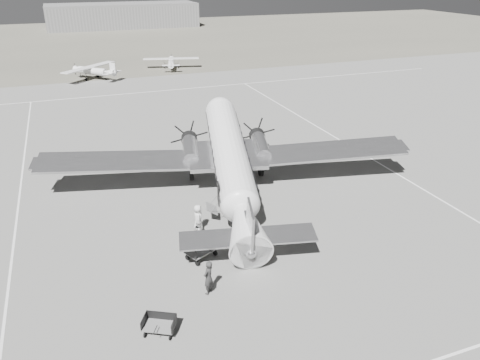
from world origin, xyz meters
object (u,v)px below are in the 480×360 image
Objects in this scene: light_plane_right at (171,63)px; baggage_cart_near at (201,250)px; ramp_agent at (199,232)px; passenger at (198,218)px; hangar_main at (123,15)px; ground_crew at (208,278)px; light_plane_left at (92,72)px; dc3_airliner at (231,162)px; baggage_cart_far at (159,326)px.

light_plane_right is 58.75m from baggage_cart_near.
passenger is at bearing 8.19° from ramp_agent.
hangar_main is at bearing 103.27° from light_plane_right.
ground_crew reaches higher than passenger.
ground_crew is (-12.03, -61.00, 0.01)m from light_plane_right.
baggage_cart_near is at bearing -132.04° from light_plane_left.
light_plane_left is at bearing -101.66° from hangar_main.
light_plane_right is at bearing -27.60° from light_plane_left.
light_plane_left is (-14.20, -68.84, -2.17)m from hangar_main.
passenger is at bearing -87.23° from light_plane_right.
baggage_cart_near is (-11.46, -57.62, -0.45)m from light_plane_right.
passenger is (-3.78, -4.14, -1.88)m from dc3_airliner.
dc3_airliner is 3.10× the size of light_plane_right.
passenger is (-10.73, -54.45, -0.05)m from light_plane_right.
baggage_cart_far is 0.81× the size of ground_crew.
light_plane_left is 5.57× the size of baggage_cart_near.
hangar_main reaches higher than ramp_agent.
hangar_main is 119.86m from passenger.
dc3_airliner is at bearing -155.40° from ground_crew.
ground_crew is at bearing -87.23° from light_plane_right.
baggage_cart_near is 3.46m from ground_crew.
ramp_agent is at bearing 50.72° from baggage_cart_near.
hangar_main is at bearing 99.01° from dc3_airliner.
baggage_cart_near reaches higher than baggage_cart_far.
hangar_main is 25.99× the size of baggage_cart_far.
dc3_airliner is at bearing -15.12° from ramp_agent.
hangar_main is 115.40m from dc3_airliner.
hangar_main is at bearing -135.83° from ground_crew.
light_plane_right is 4.79× the size of ground_crew.
light_plane_right is 5.93× the size of baggage_cart_far.
baggage_cart_far is at bearing 160.85° from passenger.
light_plane_right is 55.50m from passenger.
light_plane_left is 59.12m from baggage_cart_far.
light_plane_right is at bearing 94.96° from dc3_airliner.
hangar_main reaches higher than passenger.
ramp_agent is at bearing -131.55° from light_plane_left.
baggage_cart_far is at bearing 171.37° from ramp_agent.
ramp_agent is (-4.12, -5.64, -2.03)m from dc3_airliner.
hangar_main reaches higher than light_plane_right.
hangar_main is 21.00× the size of ground_crew.
passenger is at bearing -95.50° from hangar_main.
light_plane_right reaches higher than baggage_cart_near.
ground_crew is at bearing -102.53° from dc3_airliner.
ramp_agent reaches higher than baggage_cart_near.
dc3_airliner reaches higher than baggage_cart_far.
light_plane_left is at bearing 65.69° from baggage_cart_near.
ground_crew is at bearing 62.58° from baggage_cart_far.
dc3_airliner is at bearing -83.95° from light_plane_right.
baggage_cart_far is at bearing -150.40° from baggage_cart_near.
light_plane_right is at bearing 52.31° from baggage_cart_near.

